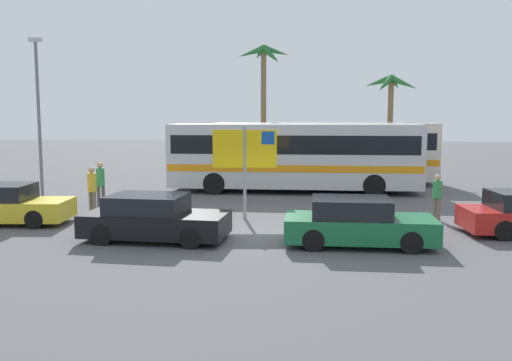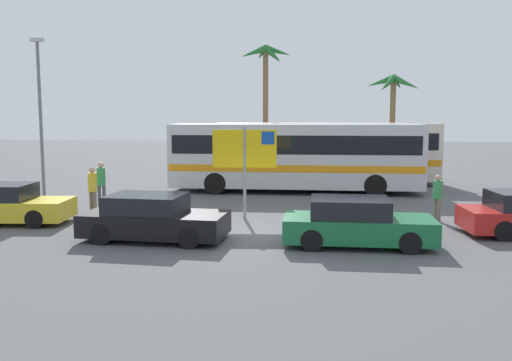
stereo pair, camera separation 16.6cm
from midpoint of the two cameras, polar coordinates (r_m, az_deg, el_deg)
The scene contains 13 objects.
ground at distance 16.63m, azimuth -0.78°, elevation -5.67°, with size 120.00×120.00×0.00m, color #565659.
bus_front_coach at distance 25.63m, azimuth 3.79°, elevation 2.76°, with size 11.54×2.63×3.17m.
bus_rear_coach at distance 29.19m, azimuth 6.86°, elevation 3.23°, with size 11.54×2.63×3.17m.
ferry_sign at distance 18.84m, azimuth -1.29°, elevation 2.95°, with size 2.20×0.25×3.20m.
car_green at distance 15.43m, azimuth 10.18°, elevation -4.36°, with size 4.11×1.81×1.32m.
car_yellow at distance 20.07m, azimuth -25.05°, elevation -2.31°, with size 4.34×2.09×1.32m.
car_black at distance 16.10m, azimuth -10.88°, elevation -3.90°, with size 4.22×2.09×1.32m.
pedestrian_crossing_lot at distance 19.64m, azimuth 18.11°, elevation -1.32°, with size 0.32×0.32×1.59m.
pedestrian_near_sign at distance 22.03m, azimuth -16.09°, elevation -0.03°, with size 0.32×0.32×1.80m.
pedestrian_by_bus at distance 20.63m, azimuth -16.91°, elevation -0.60°, with size 0.32×0.32×1.75m.
lamp_post_left_side at distance 25.80m, azimuth -21.85°, elevation 6.72°, with size 0.56×0.20×6.88m.
palm_tree_seaside at distance 33.02m, azimuth 0.67°, elevation 11.33°, with size 3.17×2.91×7.70m.
palm_tree_inland at distance 33.25m, azimuth 13.74°, elevation 8.77°, with size 3.24×3.11×5.93m.
Camera 1 is at (1.74, -16.14, 3.61)m, focal length 38.45 mm.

